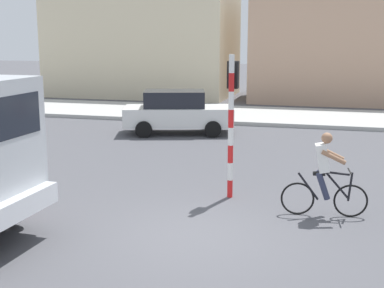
# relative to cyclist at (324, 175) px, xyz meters

# --- Properties ---
(ground_plane) EXTENTS (120.00, 120.00, 0.00)m
(ground_plane) POSITION_rel_cyclist_xyz_m (-2.28, -1.82, -0.86)
(ground_plane) COLOR #4C4C51
(sidewalk_far) EXTENTS (80.00, 5.00, 0.16)m
(sidewalk_far) POSITION_rel_cyclist_xyz_m (-2.28, 13.05, -0.78)
(sidewalk_far) COLOR #ADADA8
(sidewalk_far) RESTS_ON ground
(cyclist) EXTENTS (1.72, 0.52, 1.72)m
(cyclist) POSITION_rel_cyclist_xyz_m (0.00, 0.00, 0.00)
(cyclist) COLOR black
(cyclist) RESTS_ON ground
(traffic_light_pole) EXTENTS (0.24, 0.43, 3.20)m
(traffic_light_pole) POSITION_rel_cyclist_xyz_m (-2.08, 0.85, 1.20)
(traffic_light_pole) COLOR red
(traffic_light_pole) RESTS_ON ground
(car_red_near) EXTENTS (4.32, 2.75, 1.60)m
(car_red_near) POSITION_rel_cyclist_xyz_m (-5.56, 8.21, -0.05)
(car_red_near) COLOR white
(car_red_near) RESTS_ON ground
(building_corner_left) EXTENTS (10.95, 6.30, 6.67)m
(building_corner_left) POSITION_rel_cyclist_xyz_m (-11.38, 20.55, 2.48)
(building_corner_left) COLOR beige
(building_corner_left) RESTS_ON ground
(building_mid_block) EXTENTS (11.42, 6.94, 5.78)m
(building_mid_block) POSITION_rel_cyclist_xyz_m (1.08, 20.83, 2.03)
(building_mid_block) COLOR tan
(building_mid_block) RESTS_ON ground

